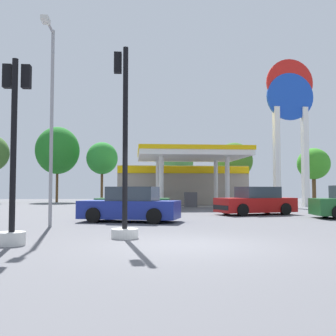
% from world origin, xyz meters
% --- Properties ---
extents(ground_plane, '(90.00, 90.00, 0.00)m').
position_xyz_m(ground_plane, '(0.00, 0.00, 0.00)').
color(ground_plane, '#56565B').
rests_on(ground_plane, ground).
extents(gas_station, '(11.13, 13.19, 4.25)m').
position_xyz_m(gas_station, '(2.99, 25.24, 1.97)').
color(gas_station, gray).
rests_on(gas_station, ground).
extents(station_pole_sign, '(3.60, 0.56, 11.23)m').
position_xyz_m(station_pole_sign, '(10.59, 19.20, 7.02)').
color(station_pole_sign, white).
rests_on(station_pole_sign, ground).
extents(car_1, '(4.25, 2.72, 1.41)m').
position_xyz_m(car_1, '(-1.34, 6.73, 0.64)').
color(car_1, black).
rests_on(car_1, ground).
extents(car_3, '(4.07, 2.16, 1.39)m').
position_xyz_m(car_3, '(-1.22, 11.75, 0.63)').
color(car_3, black).
rests_on(car_3, ground).
extents(car_4, '(4.31, 2.65, 1.44)m').
position_xyz_m(car_4, '(5.09, 10.61, 0.65)').
color(car_4, black).
rests_on(car_4, ground).
extents(traffic_signal_1, '(0.65, 0.67, 4.43)m').
position_xyz_m(traffic_signal_1, '(-4.05, 0.37, 1.78)').
color(traffic_signal_1, silver).
rests_on(traffic_signal_1, ground).
extents(traffic_signal_2, '(0.72, 0.72, 5.20)m').
position_xyz_m(traffic_signal_2, '(-1.47, 1.43, 1.69)').
color(traffic_signal_2, silver).
rests_on(traffic_signal_2, ground).
extents(tree_1, '(4.46, 4.46, 7.74)m').
position_xyz_m(tree_1, '(-9.07, 31.67, 5.31)').
color(tree_1, brown).
rests_on(tree_1, ground).
extents(tree_2, '(3.15, 3.15, 6.09)m').
position_xyz_m(tree_2, '(-4.43, 30.64, 4.45)').
color(tree_2, brown).
rests_on(tree_2, ground).
extents(tree_3, '(3.01, 3.01, 5.69)m').
position_xyz_m(tree_3, '(3.36, 30.49, 4.03)').
color(tree_3, brown).
rests_on(tree_3, ground).
extents(tree_4, '(3.66, 3.66, 5.97)m').
position_xyz_m(tree_4, '(8.79, 28.94, 4.15)').
color(tree_4, brown).
rests_on(tree_4, ground).
extents(tree_5, '(3.26, 3.26, 5.48)m').
position_xyz_m(tree_5, '(16.94, 28.80, 3.87)').
color(tree_5, brown).
rests_on(tree_5, ground).
extents(corner_streetlamp, '(0.24, 1.48, 7.00)m').
position_xyz_m(corner_streetlamp, '(-4.11, 4.61, 4.20)').
color(corner_streetlamp, gray).
rests_on(corner_streetlamp, ground).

